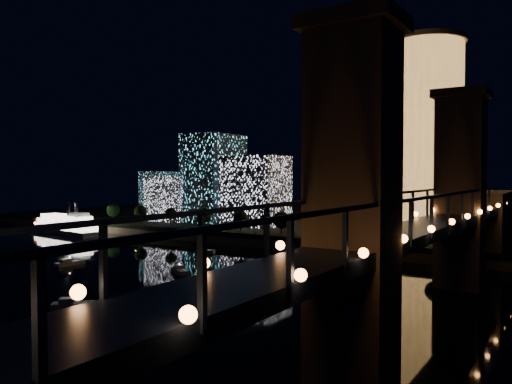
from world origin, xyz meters
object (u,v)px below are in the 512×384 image
(tower_rectangular, at_px, (364,152))
(truss_bridge, at_px, (405,245))
(tower_cylindrical, at_px, (424,135))
(riverboat, at_px, (64,225))

(tower_rectangular, bearing_deg, truss_bridge, -65.97)
(tower_cylindrical, bearing_deg, truss_bridge, -76.37)
(truss_bridge, bearing_deg, tower_cylindrical, 103.63)
(tower_rectangular, height_order, riverboat, tower_rectangular)
(tower_cylindrical, height_order, riverboat, tower_cylindrical)
(tower_cylindrical, height_order, tower_rectangular, tower_cylindrical)
(tower_rectangular, bearing_deg, tower_cylindrical, -9.04)
(truss_bridge, bearing_deg, riverboat, 161.25)
(tower_cylindrical, distance_m, tower_rectangular, 30.39)
(tower_cylindrical, distance_m, truss_bridge, 140.71)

